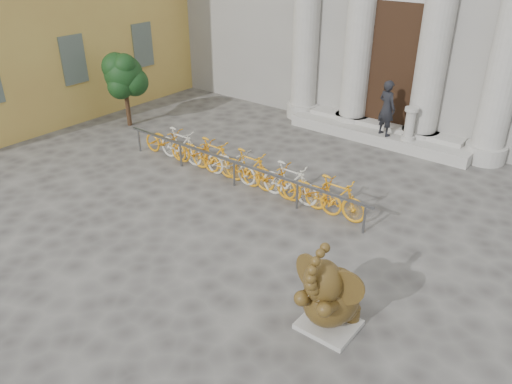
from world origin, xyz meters
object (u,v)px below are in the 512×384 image
Objects in this scene: bike_rack at (240,165)px; pedestrian at (387,108)px; tree at (124,75)px; elephant_statue at (330,296)px.

bike_rack is 5.20m from pedestrian.
bike_rack is 4.63× the size of pedestrian.
tree is at bearing 47.28° from pedestrian.
pedestrian is at bearing 25.84° from tree.
elephant_statue is 0.24× the size of bike_rack.
tree reaches higher than elephant_statue.
pedestrian is at bearing 68.33° from bike_rack.
tree reaches higher than pedestrian.
bike_rack is 6.07m from tree.
elephant_statue reaches higher than bike_rack.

